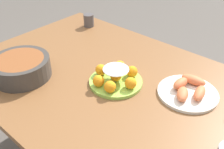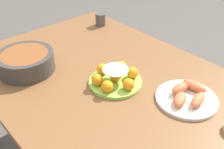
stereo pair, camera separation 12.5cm
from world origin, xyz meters
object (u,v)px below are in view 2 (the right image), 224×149
dining_table (109,92)px  seafood_platter (187,96)px  serving_bowl (26,61)px  cake_plate (115,78)px  cup_near (100,19)px

dining_table → seafood_platter: 0.39m
serving_bowl → dining_table: bearing=-142.6°
cake_plate → dining_table: bearing=-3.1°
dining_table → cup_near: 0.66m
dining_table → cake_plate: (-0.05, 0.00, 0.11)m
dining_table → serving_bowl: size_ratio=5.34×
dining_table → cake_plate: cake_plate is taller
serving_bowl → seafood_platter: (-0.69, -0.42, -0.03)m
serving_bowl → seafood_platter: serving_bowl is taller
cake_plate → cup_near: cake_plate is taller
seafood_platter → cup_near: size_ratio=3.23×
cake_plate → seafood_platter: (-0.30, -0.16, -0.01)m
seafood_platter → cup_near: cup_near is taller
dining_table → cup_near: cup_near is taller
serving_bowl → cup_near: size_ratio=3.39×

